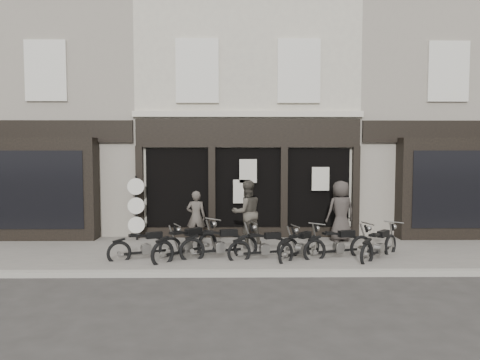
{
  "coord_description": "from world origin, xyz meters",
  "views": [
    {
      "loc": [
        -0.43,
        -11.96,
        3.0
      ],
      "look_at": [
        -0.27,
        1.6,
        2.05
      ],
      "focal_mm": 35.0,
      "sensor_mm": 36.0,
      "label": 1
    }
  ],
  "objects_px": {
    "man_left": "(196,217)",
    "advert_sign_post": "(136,211)",
    "motorcycle_0": "(146,248)",
    "motorcycle_4": "(301,248)",
    "motorcycle_5": "(339,247)",
    "motorcycle_2": "(220,246)",
    "motorcycle_3": "(265,248)",
    "man_right": "(341,211)",
    "motorcycle_1": "(187,246)",
    "motorcycle_6": "(379,247)",
    "man_centre": "(247,212)"
  },
  "relations": [
    {
      "from": "man_left",
      "to": "advert_sign_post",
      "type": "relative_size",
      "value": 0.75
    },
    {
      "from": "man_left",
      "to": "motorcycle_0",
      "type": "bearing_deg",
      "value": 60.18
    },
    {
      "from": "motorcycle_0",
      "to": "motorcycle_4",
      "type": "distance_m",
      "value": 4.04
    },
    {
      "from": "motorcycle_1",
      "to": "man_right",
      "type": "xyz_separation_m",
      "value": [
        4.5,
        2.13,
        0.63
      ]
    },
    {
      "from": "motorcycle_1",
      "to": "motorcycle_5",
      "type": "xyz_separation_m",
      "value": [
        4.0,
        0.06,
        -0.03
      ]
    },
    {
      "from": "motorcycle_2",
      "to": "motorcycle_3",
      "type": "bearing_deg",
      "value": -22.79
    },
    {
      "from": "motorcycle_3",
      "to": "man_right",
      "type": "relative_size",
      "value": 1.03
    },
    {
      "from": "motorcycle_6",
      "to": "man_centre",
      "type": "height_order",
      "value": "man_centre"
    },
    {
      "from": "motorcycle_5",
      "to": "man_right",
      "type": "relative_size",
      "value": 1.05
    },
    {
      "from": "motorcycle_3",
      "to": "man_right",
      "type": "xyz_separation_m",
      "value": [
        2.47,
        2.18,
        0.68
      ]
    },
    {
      "from": "motorcycle_1",
      "to": "man_left",
      "type": "xyz_separation_m",
      "value": [
        0.09,
        1.93,
        0.49
      ]
    },
    {
      "from": "man_left",
      "to": "advert_sign_post",
      "type": "distance_m",
      "value": 1.93
    },
    {
      "from": "motorcycle_5",
      "to": "man_left",
      "type": "height_order",
      "value": "man_left"
    },
    {
      "from": "motorcycle_6",
      "to": "advert_sign_post",
      "type": "height_order",
      "value": "advert_sign_post"
    },
    {
      "from": "man_centre",
      "to": "motorcycle_0",
      "type": "bearing_deg",
      "value": 13.15
    },
    {
      "from": "motorcycle_0",
      "to": "man_centre",
      "type": "distance_m",
      "value": 3.25
    },
    {
      "from": "motorcycle_1",
      "to": "motorcycle_6",
      "type": "relative_size",
      "value": 1.06
    },
    {
      "from": "motorcycle_0",
      "to": "motorcycle_2",
      "type": "bearing_deg",
      "value": -22.43
    },
    {
      "from": "man_left",
      "to": "man_centre",
      "type": "relative_size",
      "value": 0.83
    },
    {
      "from": "motorcycle_1",
      "to": "advert_sign_post",
      "type": "relative_size",
      "value": 0.83
    },
    {
      "from": "motorcycle_5",
      "to": "motorcycle_6",
      "type": "distance_m",
      "value": 1.05
    },
    {
      "from": "man_left",
      "to": "motorcycle_6",
      "type": "bearing_deg",
      "value": 159.68
    },
    {
      "from": "man_left",
      "to": "man_centre",
      "type": "bearing_deg",
      "value": 173.92
    },
    {
      "from": "man_centre",
      "to": "man_right",
      "type": "distance_m",
      "value": 2.91
    },
    {
      "from": "motorcycle_1",
      "to": "man_left",
      "type": "bearing_deg",
      "value": 41.26
    },
    {
      "from": "motorcycle_6",
      "to": "advert_sign_post",
      "type": "xyz_separation_m",
      "value": [
        -6.83,
        2.38,
        0.64
      ]
    },
    {
      "from": "motorcycle_5",
      "to": "advert_sign_post",
      "type": "xyz_separation_m",
      "value": [
        -5.79,
        2.3,
        0.64
      ]
    },
    {
      "from": "motorcycle_6",
      "to": "motorcycle_3",
      "type": "bearing_deg",
      "value": 132.71
    },
    {
      "from": "motorcycle_0",
      "to": "man_centre",
      "type": "xyz_separation_m",
      "value": [
        2.67,
        1.72,
        0.7
      ]
    },
    {
      "from": "motorcycle_2",
      "to": "motorcycle_6",
      "type": "height_order",
      "value": "motorcycle_2"
    },
    {
      "from": "motorcycle_3",
      "to": "motorcycle_6",
      "type": "distance_m",
      "value": 3.0
    },
    {
      "from": "motorcycle_2",
      "to": "man_centre",
      "type": "bearing_deg",
      "value": 49.35
    },
    {
      "from": "man_left",
      "to": "man_centre",
      "type": "xyz_separation_m",
      "value": [
        1.53,
        -0.19,
        0.16
      ]
    },
    {
      "from": "motorcycle_4",
      "to": "advert_sign_post",
      "type": "height_order",
      "value": "advert_sign_post"
    },
    {
      "from": "motorcycle_0",
      "to": "motorcycle_1",
      "type": "height_order",
      "value": "motorcycle_1"
    },
    {
      "from": "motorcycle_3",
      "to": "man_centre",
      "type": "relative_size",
      "value": 1.01
    },
    {
      "from": "motorcycle_0",
      "to": "motorcycle_6",
      "type": "xyz_separation_m",
      "value": [
        6.1,
        -0.04,
        0.01
      ]
    },
    {
      "from": "motorcycle_0",
      "to": "motorcycle_6",
      "type": "relative_size",
      "value": 1.11
    },
    {
      "from": "man_right",
      "to": "advert_sign_post",
      "type": "distance_m",
      "value": 6.3
    },
    {
      "from": "motorcycle_1",
      "to": "motorcycle_3",
      "type": "distance_m",
      "value": 2.04
    },
    {
      "from": "motorcycle_0",
      "to": "advert_sign_post",
      "type": "relative_size",
      "value": 0.87
    },
    {
      "from": "man_left",
      "to": "man_centre",
      "type": "distance_m",
      "value": 1.55
    },
    {
      "from": "man_right",
      "to": "man_centre",
      "type": "bearing_deg",
      "value": -9.98
    },
    {
      "from": "man_right",
      "to": "motorcycle_4",
      "type": "bearing_deg",
      "value": 36.23
    },
    {
      "from": "motorcycle_2",
      "to": "motorcycle_4",
      "type": "height_order",
      "value": "motorcycle_2"
    },
    {
      "from": "man_left",
      "to": "man_right",
      "type": "height_order",
      "value": "man_right"
    },
    {
      "from": "man_left",
      "to": "motorcycle_2",
      "type": "bearing_deg",
      "value": 114.11
    },
    {
      "from": "motorcycle_1",
      "to": "advert_sign_post",
      "type": "bearing_deg",
      "value": 81.13
    },
    {
      "from": "motorcycle_0",
      "to": "man_left",
      "type": "xyz_separation_m",
      "value": [
        1.15,
        1.91,
        0.53
      ]
    },
    {
      "from": "motorcycle_0",
      "to": "man_right",
      "type": "bearing_deg",
      "value": -3.32
    }
  ]
}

